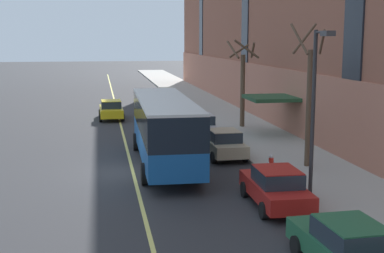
{
  "coord_description": "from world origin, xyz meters",
  "views": [
    {
      "loc": [
        -1.5,
        -25.65,
        6.5
      ],
      "look_at": [
        3.35,
        2.33,
        1.8
      ],
      "focal_mm": 50.0,
      "sensor_mm": 36.0,
      "label": 1
    }
  ],
  "objects_px": {
    "parked_car_red_0": "(276,187)",
    "street_tree_far_uptown": "(243,82)",
    "parked_car_champagne_4": "(223,144)",
    "parked_car_silver_1": "(200,125)",
    "fire_hydrant": "(271,162)",
    "taxi_cab": "(111,110)",
    "street_lamp": "(316,97)",
    "city_bus": "(164,127)",
    "parked_car_champagne_2": "(166,95)",
    "parked_car_black_5": "(175,104)",
    "parked_car_green_6": "(348,248)",
    "street_tree_mid_block": "(309,98)"
  },
  "relations": [
    {
      "from": "parked_car_red_0",
      "to": "street_tree_far_uptown",
      "type": "distance_m",
      "value": 18.59
    },
    {
      "from": "parked_car_red_0",
      "to": "parked_car_champagne_4",
      "type": "height_order",
      "value": "same"
    },
    {
      "from": "parked_car_red_0",
      "to": "parked_car_silver_1",
      "type": "bearing_deg",
      "value": 90.41
    },
    {
      "from": "fire_hydrant",
      "to": "parked_car_red_0",
      "type": "bearing_deg",
      "value": -106.42
    },
    {
      "from": "taxi_cab",
      "to": "street_tree_far_uptown",
      "type": "height_order",
      "value": "street_tree_far_uptown"
    },
    {
      "from": "street_lamp",
      "to": "fire_hydrant",
      "type": "xyz_separation_m",
      "value": [
        -0.1,
        4.96,
        -3.76
      ]
    },
    {
      "from": "taxi_cab",
      "to": "fire_hydrant",
      "type": "bearing_deg",
      "value": -68.74
    },
    {
      "from": "street_tree_far_uptown",
      "to": "fire_hydrant",
      "type": "distance_m",
      "value": 13.21
    },
    {
      "from": "city_bus",
      "to": "parked_car_silver_1",
      "type": "xyz_separation_m",
      "value": [
        3.33,
        7.66,
        -1.24
      ]
    },
    {
      "from": "street_lamp",
      "to": "parked_car_champagne_2",
      "type": "bearing_deg",
      "value": 92.93
    },
    {
      "from": "parked_car_red_0",
      "to": "fire_hydrant",
      "type": "height_order",
      "value": "parked_car_red_0"
    },
    {
      "from": "parked_car_black_5",
      "to": "parked_car_green_6",
      "type": "distance_m",
      "value": 33.32
    },
    {
      "from": "parked_car_champagne_4",
      "to": "parked_car_black_5",
      "type": "bearing_deg",
      "value": 90.43
    },
    {
      "from": "street_tree_far_uptown",
      "to": "fire_hydrant",
      "type": "bearing_deg",
      "value": -98.77
    },
    {
      "from": "parked_car_black_5",
      "to": "taxi_cab",
      "type": "height_order",
      "value": "same"
    },
    {
      "from": "parked_car_champagne_2",
      "to": "taxi_cab",
      "type": "bearing_deg",
      "value": -119.49
    },
    {
      "from": "parked_car_champagne_4",
      "to": "parked_car_black_5",
      "type": "xyz_separation_m",
      "value": [
        -0.14,
        18.28,
        0.0
      ]
    },
    {
      "from": "parked_car_green_6",
      "to": "street_lamp",
      "type": "xyz_separation_m",
      "value": [
        1.67,
        6.52,
        3.47
      ]
    },
    {
      "from": "city_bus",
      "to": "parked_car_black_5",
      "type": "bearing_deg",
      "value": 80.46
    },
    {
      "from": "street_tree_far_uptown",
      "to": "parked_car_champagne_4",
      "type": "bearing_deg",
      "value": -111.07
    },
    {
      "from": "city_bus",
      "to": "parked_car_champagne_2",
      "type": "height_order",
      "value": "city_bus"
    },
    {
      "from": "parked_car_silver_1",
      "to": "street_lamp",
      "type": "distance_m",
      "value": 15.35
    },
    {
      "from": "parked_car_green_6",
      "to": "fire_hydrant",
      "type": "distance_m",
      "value": 11.59
    },
    {
      "from": "parked_car_silver_1",
      "to": "street_tree_mid_block",
      "type": "xyz_separation_m",
      "value": [
        3.64,
        -9.55,
        2.81
      ]
    },
    {
      "from": "parked_car_champagne_2",
      "to": "parked_car_green_6",
      "type": "xyz_separation_m",
      "value": [
        0.06,
        -40.42,
        -0.0
      ]
    },
    {
      "from": "parked_car_red_0",
      "to": "street_lamp",
      "type": "height_order",
      "value": "street_lamp"
    },
    {
      "from": "street_tree_mid_block",
      "to": "street_tree_far_uptown",
      "type": "bearing_deg",
      "value": 89.98
    },
    {
      "from": "city_bus",
      "to": "parked_car_champagne_4",
      "type": "height_order",
      "value": "city_bus"
    },
    {
      "from": "parked_car_champagne_4",
      "to": "parked_car_black_5",
      "type": "height_order",
      "value": "same"
    },
    {
      "from": "parked_car_red_0",
      "to": "parked_car_champagne_4",
      "type": "bearing_deg",
      "value": 90.03
    },
    {
      "from": "parked_car_red_0",
      "to": "street_lamp",
      "type": "distance_m",
      "value": 3.87
    },
    {
      "from": "city_bus",
      "to": "street_lamp",
      "type": "distance_m",
      "value": 9.09
    },
    {
      "from": "parked_car_champagne_2",
      "to": "street_lamp",
      "type": "distance_m",
      "value": 34.12
    },
    {
      "from": "parked_car_champagne_4",
      "to": "street_tree_far_uptown",
      "type": "bearing_deg",
      "value": 68.93
    },
    {
      "from": "taxi_cab",
      "to": "street_tree_mid_block",
      "type": "bearing_deg",
      "value": -63.35
    },
    {
      "from": "parked_car_champagne_2",
      "to": "taxi_cab",
      "type": "xyz_separation_m",
      "value": [
        -5.7,
        -10.08,
        -0.0
      ]
    },
    {
      "from": "parked_car_red_0",
      "to": "parked_car_green_6",
      "type": "height_order",
      "value": "same"
    },
    {
      "from": "parked_car_champagne_2",
      "to": "street_tree_far_uptown",
      "type": "relative_size",
      "value": 0.75
    },
    {
      "from": "parked_car_champagne_2",
      "to": "street_tree_mid_block",
      "type": "distance_m",
      "value": 28.96
    },
    {
      "from": "parked_car_black_5",
      "to": "parked_car_green_6",
      "type": "relative_size",
      "value": 0.96
    },
    {
      "from": "parked_car_black_5",
      "to": "fire_hydrant",
      "type": "relative_size",
      "value": 6.12
    },
    {
      "from": "parked_car_silver_1",
      "to": "parked_car_green_6",
      "type": "distance_m",
      "value": 21.37
    },
    {
      "from": "parked_car_champagne_4",
      "to": "parked_car_green_6",
      "type": "height_order",
      "value": "same"
    },
    {
      "from": "city_bus",
      "to": "parked_car_champagne_4",
      "type": "distance_m",
      "value": 3.88
    },
    {
      "from": "parked_car_champagne_2",
      "to": "parked_car_champagne_4",
      "type": "xyz_separation_m",
      "value": [
        0.06,
        -25.39,
        -0.0
      ]
    },
    {
      "from": "parked_car_champagne_4",
      "to": "taxi_cab",
      "type": "xyz_separation_m",
      "value": [
        -5.76,
        15.31,
        0.0
      ]
    },
    {
      "from": "street_tree_mid_block",
      "to": "street_lamp",
      "type": "bearing_deg",
      "value": -109.34
    },
    {
      "from": "parked_car_champagne_4",
      "to": "street_lamp",
      "type": "xyz_separation_m",
      "value": [
        1.67,
        -8.51,
        3.47
      ]
    },
    {
      "from": "parked_car_green_6",
      "to": "street_tree_mid_block",
      "type": "xyz_separation_m",
      "value": [
        3.53,
        11.82,
        2.81
      ]
    },
    {
      "from": "parked_car_champagne_2",
      "to": "parked_car_champagne_4",
      "type": "relative_size",
      "value": 1.1
    }
  ]
}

